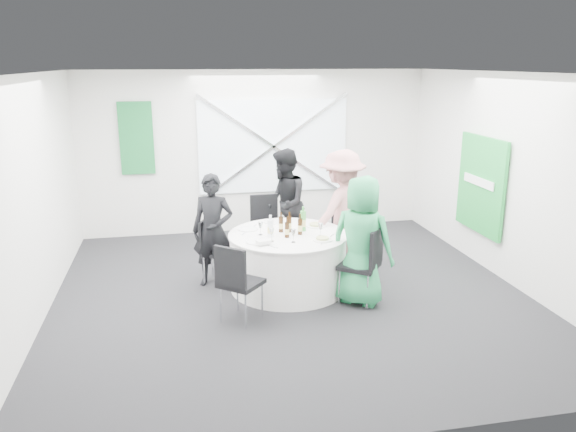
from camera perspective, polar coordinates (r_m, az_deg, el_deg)
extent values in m
plane|color=black|center=(7.39, 0.31, -7.90)|extent=(6.00, 6.00, 0.00)
plane|color=white|center=(6.79, 0.35, 14.36)|extent=(6.00, 6.00, 0.00)
plane|color=silver|center=(9.86, -3.27, 6.50)|extent=(6.00, 0.00, 6.00)
plane|color=silver|center=(4.19, 8.83, -6.16)|extent=(6.00, 0.00, 6.00)
plane|color=silver|center=(7.00, -24.47, 1.42)|extent=(0.00, 6.00, 6.00)
plane|color=silver|center=(8.11, 21.60, 3.48)|extent=(0.00, 6.00, 6.00)
cube|color=silver|center=(9.85, -1.51, 7.10)|extent=(2.60, 0.03, 1.60)
cube|color=silver|center=(9.81, -1.47, 7.07)|extent=(2.63, 0.05, 1.84)
cube|color=silver|center=(9.81, -1.47, 7.07)|extent=(2.63, 0.05, 1.84)
cube|color=#125C22|center=(9.69, -15.14, 7.63)|extent=(0.55, 0.04, 1.20)
cube|color=green|center=(8.61, 19.00, 3.02)|extent=(0.05, 1.20, 1.40)
cylinder|color=silver|center=(7.44, 0.00, -4.68)|extent=(1.52, 1.52, 0.74)
cylinder|color=silver|center=(7.31, 0.00, -1.89)|extent=(1.56, 1.56, 0.02)
cube|color=black|center=(8.43, -2.10, -1.46)|extent=(0.48, 0.48, 0.05)
cube|color=black|center=(8.56, -2.46, 0.65)|extent=(0.43, 0.08, 0.48)
cylinder|color=silver|center=(8.72, -1.21, -2.61)|extent=(0.02, 0.02, 0.46)
cylinder|color=silver|center=(8.64, -3.54, -2.81)|extent=(0.02, 0.02, 0.46)
cylinder|color=silver|center=(8.38, -0.58, -3.34)|extent=(0.02, 0.02, 0.46)
cylinder|color=silver|center=(8.30, -2.99, -3.56)|extent=(0.02, 0.02, 0.46)
cube|color=black|center=(7.68, -7.04, -3.69)|extent=(0.53, 0.53, 0.05)
cube|color=black|center=(7.67, -8.43, -1.90)|extent=(0.19, 0.36, 0.43)
cylinder|color=silver|center=(7.95, -7.69, -4.74)|extent=(0.02, 0.02, 0.41)
cylinder|color=silver|center=(7.67, -8.54, -5.54)|extent=(0.02, 0.02, 0.41)
cylinder|color=silver|center=(7.85, -5.48, -4.95)|extent=(0.02, 0.02, 0.41)
cylinder|color=silver|center=(7.56, -6.25, -5.77)|extent=(0.02, 0.02, 0.41)
cube|color=black|center=(8.18, 4.70, -2.65)|extent=(0.52, 0.52, 0.04)
cube|color=black|center=(8.25, 5.47, -0.91)|extent=(0.24, 0.30, 0.40)
cylinder|color=silver|center=(8.28, 6.13, -3.98)|extent=(0.02, 0.02, 0.38)
cylinder|color=silver|center=(8.44, 4.46, -3.54)|extent=(0.02, 0.02, 0.38)
cylinder|color=silver|center=(8.05, 4.89, -4.52)|extent=(0.02, 0.02, 0.38)
cylinder|color=silver|center=(8.22, 3.21, -4.06)|extent=(0.02, 0.02, 0.38)
cube|color=black|center=(7.04, 7.22, -5.03)|extent=(0.63, 0.63, 0.05)
cube|color=black|center=(6.89, 8.97, -3.21)|extent=(0.30, 0.36, 0.48)
cylinder|color=silver|center=(6.92, 8.07, -7.67)|extent=(0.02, 0.02, 0.46)
cylinder|color=silver|center=(7.24, 8.99, -6.64)|extent=(0.02, 0.02, 0.46)
cylinder|color=silver|center=(7.03, 5.25, -7.20)|extent=(0.02, 0.02, 0.46)
cylinder|color=silver|center=(7.35, 6.29, -6.21)|extent=(0.02, 0.02, 0.46)
cube|color=black|center=(6.53, -4.79, -6.81)|extent=(0.61, 0.61, 0.05)
cube|color=black|center=(6.28, -5.90, -5.24)|extent=(0.34, 0.30, 0.46)
cylinder|color=silver|center=(6.59, -6.88, -8.95)|extent=(0.02, 0.02, 0.44)
cylinder|color=silver|center=(6.40, -4.32, -9.62)|extent=(0.02, 0.02, 0.44)
cylinder|color=silver|center=(6.85, -5.14, -7.92)|extent=(0.02, 0.02, 0.44)
cylinder|color=silver|center=(6.67, -2.64, -8.53)|extent=(0.02, 0.02, 0.44)
imported|color=black|center=(7.50, -7.63, -1.48)|extent=(0.64, 0.53, 1.52)
imported|color=black|center=(8.47, -0.41, 1.19)|extent=(0.57, 0.88, 1.68)
imported|color=tan|center=(7.99, 5.46, 0.48)|extent=(1.24, 1.04, 1.75)
imported|color=#289456|center=(6.92, 7.49, -2.53)|extent=(0.94, 0.90, 1.62)
cylinder|color=white|center=(7.84, -1.53, -0.57)|extent=(0.27, 0.27, 0.01)
cylinder|color=white|center=(7.51, -4.08, -1.32)|extent=(0.27, 0.27, 0.01)
cylinder|color=white|center=(7.64, 2.88, -1.00)|extent=(0.28, 0.28, 0.01)
cylinder|color=#91A558|center=(7.64, 2.88, -0.86)|extent=(0.18, 0.18, 0.02)
cylinder|color=white|center=(7.06, 3.52, -2.42)|extent=(0.25, 0.25, 0.01)
cylinder|color=#91A558|center=(7.05, 3.52, -2.26)|extent=(0.16, 0.16, 0.02)
cylinder|color=white|center=(6.97, -3.30, -2.64)|extent=(0.24, 0.24, 0.01)
cube|color=silver|center=(6.87, -2.51, -2.65)|extent=(0.19, 0.15, 0.05)
cylinder|color=#321B09|center=(7.36, -0.72, -0.86)|extent=(0.06, 0.06, 0.21)
cylinder|color=#321B09|center=(7.32, -0.72, 0.14)|extent=(0.02, 0.02, 0.06)
cylinder|color=#D0BF6E|center=(7.37, -0.72, -1.01)|extent=(0.06, 0.06, 0.07)
cylinder|color=#321B09|center=(7.36, 0.13, -0.83)|extent=(0.06, 0.06, 0.21)
cylinder|color=#321B09|center=(7.32, 0.13, 0.20)|extent=(0.02, 0.02, 0.06)
cylinder|color=#D0BF6E|center=(7.37, 0.13, -0.99)|extent=(0.06, 0.06, 0.07)
cylinder|color=#321B09|center=(7.25, 1.23, -1.07)|extent=(0.06, 0.06, 0.22)
cylinder|color=#321B09|center=(7.21, 1.24, -0.01)|extent=(0.02, 0.02, 0.06)
cylinder|color=#D0BF6E|center=(7.26, 1.23, -1.23)|extent=(0.06, 0.06, 0.08)
cylinder|color=#321B09|center=(7.13, -0.10, -1.43)|extent=(0.06, 0.06, 0.20)
cylinder|color=#321B09|center=(7.10, -0.11, -0.44)|extent=(0.02, 0.02, 0.06)
cylinder|color=#D0BF6E|center=(7.14, -0.10, -1.58)|extent=(0.06, 0.06, 0.07)
cylinder|color=green|center=(7.40, 1.55, -0.50)|extent=(0.08, 0.08, 0.27)
cylinder|color=green|center=(7.36, 1.56, 0.73)|extent=(0.03, 0.03, 0.06)
cylinder|color=#D0BF6E|center=(7.41, 1.55, -0.70)|extent=(0.08, 0.08, 0.09)
cylinder|color=white|center=(7.16, -1.79, -1.25)|extent=(0.08, 0.08, 0.22)
cylinder|color=white|center=(7.12, -1.80, -0.15)|extent=(0.03, 0.03, 0.06)
cylinder|color=#D0BF6E|center=(7.17, -1.79, -1.42)|extent=(0.08, 0.08, 0.08)
cylinder|color=white|center=(7.23, 3.30, -2.03)|extent=(0.06, 0.06, 0.00)
cylinder|color=white|center=(7.21, 3.31, -1.64)|extent=(0.01, 0.01, 0.10)
cone|color=white|center=(7.19, 3.32, -1.06)|extent=(0.07, 0.07, 0.08)
cylinder|color=white|center=(6.97, 0.54, -2.68)|extent=(0.06, 0.06, 0.00)
cylinder|color=white|center=(6.95, 0.54, -2.27)|extent=(0.01, 0.01, 0.10)
cone|color=white|center=(6.93, 0.55, -1.67)|extent=(0.07, 0.07, 0.08)
cylinder|color=white|center=(7.28, -2.81, -1.90)|extent=(0.06, 0.06, 0.00)
cylinder|color=white|center=(7.26, -2.81, -1.51)|extent=(0.01, 0.01, 0.10)
cone|color=white|center=(7.24, -2.82, -0.93)|extent=(0.07, 0.07, 0.08)
cylinder|color=white|center=(7.01, -1.67, -2.57)|extent=(0.06, 0.06, 0.00)
cylinder|color=white|center=(6.99, -1.68, -2.17)|extent=(0.01, 0.01, 0.10)
cone|color=white|center=(6.97, -1.68, -1.57)|extent=(0.07, 0.07, 0.08)
cube|color=silver|center=(6.96, 3.54, -2.72)|extent=(0.10, 0.13, 0.01)
cube|color=silver|center=(7.26, 4.51, -1.97)|extent=(0.10, 0.13, 0.01)
cube|color=silver|center=(7.66, -3.43, -1.01)|extent=(0.09, 0.14, 0.01)
cube|color=silver|center=(7.34, -4.50, -1.76)|extent=(0.09, 0.14, 0.01)
cube|color=silver|center=(7.01, -3.83, -2.60)|extent=(0.11, 0.12, 0.01)
cube|color=silver|center=(6.79, -1.54, -3.16)|extent=(0.11, 0.12, 0.01)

